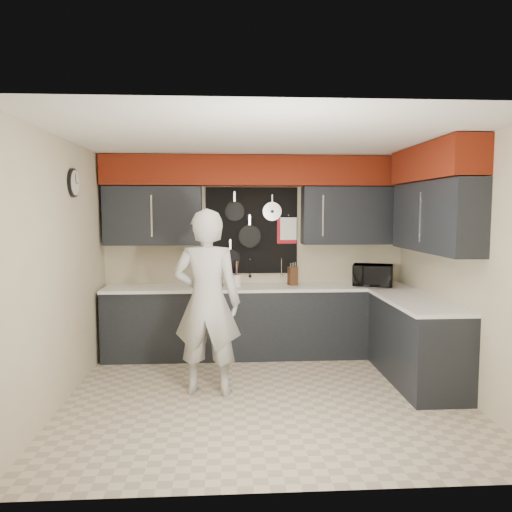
{
  "coord_description": "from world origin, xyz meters",
  "views": [
    {
      "loc": [
        -0.4,
        -4.93,
        1.9
      ],
      "look_at": [
        -0.07,
        0.5,
        1.4
      ],
      "focal_mm": 35.0,
      "sensor_mm": 36.0,
      "label": 1
    }
  ],
  "objects": [
    {
      "name": "left_wall_assembly",
      "position": [
        -1.99,
        0.02,
        1.33
      ],
      "size": [
        0.05,
        3.5,
        2.6
      ],
      "color": "beige",
      "rests_on": "ground"
    },
    {
      "name": "microwave",
      "position": [
        1.5,
        1.37,
        1.06
      ],
      "size": [
        0.58,
        0.49,
        0.28
      ],
      "primitive_type": "imported",
      "rotation": [
        0.0,
        0.0,
        -0.34
      ],
      "color": "black",
      "rests_on": "base_cabinets"
    },
    {
      "name": "coffee_maker",
      "position": [
        -0.53,
        1.41,
        1.08
      ],
      "size": [
        0.19,
        0.22,
        0.3
      ],
      "rotation": [
        0.0,
        0.0,
        -0.12
      ],
      "color": "black",
      "rests_on": "base_cabinets"
    },
    {
      "name": "back_wall_assembly",
      "position": [
        0.01,
        1.6,
        2.01
      ],
      "size": [
        4.0,
        0.36,
        2.6
      ],
      "color": "beige",
      "rests_on": "ground"
    },
    {
      "name": "knife_block",
      "position": [
        0.47,
        1.49,
        1.04
      ],
      "size": [
        0.13,
        0.13,
        0.24
      ],
      "primitive_type": "cube",
      "rotation": [
        0.0,
        0.0,
        0.26
      ],
      "color": "#3E2113",
      "rests_on": "base_cabinets"
    },
    {
      "name": "base_cabinets",
      "position": [
        0.49,
        1.13,
        0.46
      ],
      "size": [
        3.95,
        2.2,
        0.92
      ],
      "color": "black",
      "rests_on": "ground"
    },
    {
      "name": "right_wall_assembly",
      "position": [
        1.85,
        0.26,
        1.94
      ],
      "size": [
        0.36,
        3.5,
        2.6
      ],
      "color": "beige",
      "rests_on": "ground"
    },
    {
      "name": "person",
      "position": [
        -0.6,
        0.13,
        0.96
      ],
      "size": [
        0.76,
        0.56,
        1.91
      ],
      "primitive_type": "imported",
      "rotation": [
        0.0,
        0.0,
        2.99
      ],
      "color": "#B6B6B4",
      "rests_on": "ground"
    },
    {
      "name": "utensil_crock",
      "position": [
        -0.26,
        1.41,
        1.0
      ],
      "size": [
        0.12,
        0.12,
        0.15
      ],
      "primitive_type": "cylinder",
      "color": "white",
      "rests_on": "base_cabinets"
    },
    {
      "name": "ground",
      "position": [
        0.0,
        0.0,
        0.0
      ],
      "size": [
        4.0,
        4.0,
        0.0
      ],
      "primitive_type": "plane",
      "color": "#C4B598",
      "rests_on": "ground"
    }
  ]
}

